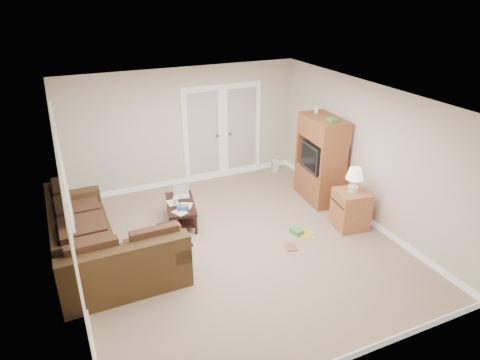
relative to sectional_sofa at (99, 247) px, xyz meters
name	(u,v)px	position (x,y,z in m)	size (l,w,h in m)	color
floor	(238,245)	(2.17, -0.35, -0.33)	(5.50, 5.50, 0.00)	tan
ceiling	(237,98)	(2.17, -0.35, 2.17)	(5.00, 5.50, 0.02)	white
wall_left	(67,209)	(-0.33, -0.35, 0.92)	(0.02, 5.50, 2.50)	beige
wall_right	(366,154)	(4.67, -0.35, 0.92)	(0.02, 5.50, 2.50)	beige
wall_back	(184,128)	(2.17, 2.40, 0.92)	(5.00, 0.02, 2.50)	beige
wall_front	(346,279)	(2.17, -3.10, 0.92)	(5.00, 0.02, 2.50)	beige
baseboards	(238,242)	(2.17, -0.35, -0.28)	(5.00, 5.50, 0.10)	white
french_doors	(223,133)	(3.02, 2.36, 0.71)	(1.80, 0.05, 2.13)	white
window_left	(62,162)	(-0.30, 0.65, 1.22)	(0.05, 1.92, 1.42)	white
sectional_sofa	(99,247)	(0.00, 0.00, 0.00)	(1.85, 2.72, 0.84)	#46311B
coffee_table	(181,212)	(1.53, 0.76, -0.11)	(0.67, 1.06, 0.67)	black
tv_armoire	(321,159)	(4.36, 0.56, 0.53)	(0.67, 1.11, 1.83)	brown
side_cabinet	(351,206)	(4.24, -0.62, 0.08)	(0.61, 0.61, 1.14)	#AA683E
space_heater	(275,166)	(4.19, 2.10, -0.18)	(0.12, 0.10, 0.30)	white
floor_magazine	(306,233)	(3.40, -0.52, -0.32)	(0.30, 0.23, 0.01)	gold
floor_greenbox	(297,231)	(3.26, -0.44, -0.28)	(0.16, 0.22, 0.09)	#439446
floor_book	(286,247)	(2.86, -0.76, -0.32)	(0.18, 0.24, 0.02)	brown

